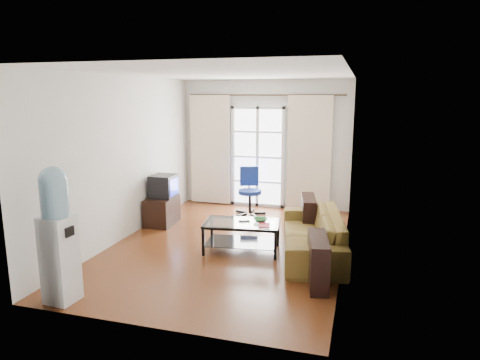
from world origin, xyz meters
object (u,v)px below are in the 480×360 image
object	(u,v)px
coffee_table	(242,232)
water_cooler	(58,233)
tv_stand	(162,211)
sofa	(312,233)
task_chair	(250,201)
crt_tv	(163,186)

from	to	relation	value
coffee_table	water_cooler	size ratio (longest dim) A/B	0.76
tv_stand	water_cooler	bearing A→B (deg)	-87.97
sofa	tv_stand	world-z (taller)	sofa
task_chair	sofa	bearing A→B (deg)	-70.34
task_chair	crt_tv	bearing A→B (deg)	-162.41
sofa	coffee_table	xyz separation A→B (m)	(-1.06, -0.20, -0.02)
coffee_table	water_cooler	xyz separation A→B (m)	(-1.58, -2.16, 0.54)
sofa	coffee_table	distance (m)	1.08
sofa	crt_tv	size ratio (longest dim) A/B	4.86
coffee_table	tv_stand	xyz separation A→B (m)	(-1.82, 0.93, -0.04)
sofa	coffee_table	world-z (taller)	sofa
coffee_table	crt_tv	world-z (taller)	crt_tv
task_chair	water_cooler	distance (m)	4.40
sofa	tv_stand	distance (m)	2.97
tv_stand	crt_tv	bearing A→B (deg)	84.81
tv_stand	sofa	bearing A→B (deg)	-16.67
sofa	crt_tv	world-z (taller)	crt_tv
tv_stand	task_chair	bearing A→B (deg)	35.76
coffee_table	crt_tv	distance (m)	2.11
sofa	coffee_table	bearing A→B (deg)	-89.54
coffee_table	water_cooler	bearing A→B (deg)	-126.07
tv_stand	task_chair	size ratio (longest dim) A/B	0.73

